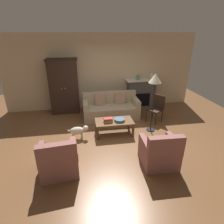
{
  "coord_description": "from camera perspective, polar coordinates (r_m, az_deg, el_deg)",
  "views": [
    {
      "loc": [
        -0.74,
        -4.5,
        2.81
      ],
      "look_at": [
        0.1,
        0.64,
        0.55
      ],
      "focal_mm": 29.8,
      "sensor_mm": 36.0,
      "label": 1
    }
  ],
  "objects": [
    {
      "name": "ground_plane",
      "position": [
        5.36,
        0.03,
        -8.19
      ],
      "size": [
        9.6,
        9.6,
        0.0
      ],
      "primitive_type": "plane",
      "color": "brown"
    },
    {
      "name": "back_wall",
      "position": [
        7.23,
        -3.3,
        12.15
      ],
      "size": [
        7.2,
        0.1,
        2.8
      ],
      "primitive_type": "cube",
      "color": "beige",
      "rests_on": "ground"
    },
    {
      "name": "fireplace",
      "position": [
        7.52,
        8.95,
        5.8
      ],
      "size": [
        1.26,
        0.48,
        1.12
      ],
      "color": "#4C4947",
      "rests_on": "ground"
    },
    {
      "name": "armoire",
      "position": [
        7.0,
        -14.49,
        7.59
      ],
      "size": [
        1.06,
        0.57,
        1.97
      ],
      "color": "black",
      "rests_on": "ground"
    },
    {
      "name": "couch",
      "position": [
        6.56,
        -0.39,
        1.09
      ],
      "size": [
        1.92,
        0.85,
        0.86
      ],
      "color": "tan",
      "rests_on": "ground"
    },
    {
      "name": "coffee_table",
      "position": [
        5.45,
        0.67,
        -3.22
      ],
      "size": [
        1.1,
        0.6,
        0.42
      ],
      "color": "brown",
      "rests_on": "ground"
    },
    {
      "name": "fruit_bowl",
      "position": [
        5.41,
        2.33,
        -2.41
      ],
      "size": [
        0.31,
        0.31,
        0.07
      ],
      "primitive_type": "cylinder",
      "color": "slate",
      "rests_on": "coffee_table"
    },
    {
      "name": "book_stack",
      "position": [
        5.34,
        -1.19,
        -2.45
      ],
      "size": [
        0.26,
        0.19,
        0.12
      ],
      "color": "gold",
      "rests_on": "coffee_table"
    },
    {
      "name": "mantel_vase_jade",
      "position": [
        7.28,
        7.93,
        10.51
      ],
      "size": [
        0.12,
        0.12,
        0.18
      ],
      "primitive_type": "cylinder",
      "color": "slate",
      "rests_on": "fireplace"
    },
    {
      "name": "mantel_vase_cream",
      "position": [
        7.46,
        12.14,
        10.74
      ],
      "size": [
        0.13,
        0.13,
        0.23
      ],
      "primitive_type": "cylinder",
      "color": "beige",
      "rests_on": "fireplace"
    },
    {
      "name": "armchair_near_left",
      "position": [
        4.2,
        -15.96,
        -14.08
      ],
      "size": [
        0.85,
        0.84,
        0.88
      ],
      "color": "#935B56",
      "rests_on": "ground"
    },
    {
      "name": "armchair_near_right",
      "position": [
        4.4,
        14.4,
        -11.98
      ],
      "size": [
        0.8,
        0.8,
        0.88
      ],
      "color": "#935B56",
      "rests_on": "ground"
    },
    {
      "name": "side_chair_wooden",
      "position": [
        6.37,
        13.5,
        1.59
      ],
      "size": [
        0.61,
        0.61,
        0.9
      ],
      "color": "black",
      "rests_on": "ground"
    },
    {
      "name": "floor_lamp",
      "position": [
        5.37,
        13.03,
        8.98
      ],
      "size": [
        0.36,
        0.36,
        1.76
      ],
      "color": "black",
      "rests_on": "ground"
    },
    {
      "name": "dog",
      "position": [
        5.34,
        -10.28,
        -5.69
      ],
      "size": [
        0.57,
        0.21,
        0.39
      ],
      "color": "beige",
      "rests_on": "ground"
    }
  ]
}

